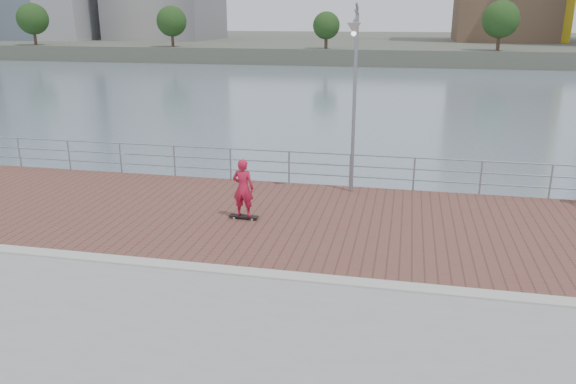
# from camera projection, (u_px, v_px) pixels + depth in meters

# --- Properties ---
(water) EXTENTS (400.00, 400.00, 0.00)m
(water) POSITION_uv_depth(u_px,v_px,m) (270.00, 355.00, 12.87)
(water) COLOR slate
(water) RESTS_ON ground
(brick_lane) EXTENTS (40.00, 6.80, 0.02)m
(brick_lane) POSITION_uv_depth(u_px,v_px,m) (300.00, 219.00, 15.62)
(brick_lane) COLOR brown
(brick_lane) RESTS_ON seawall
(curb) EXTENTS (40.00, 0.40, 0.06)m
(curb) POSITION_uv_depth(u_px,v_px,m) (269.00, 274.00, 12.25)
(curb) COLOR #B7B5AD
(curb) RESTS_ON seawall
(far_shore) EXTENTS (320.00, 95.00, 2.50)m
(far_shore) POSITION_uv_depth(u_px,v_px,m) (399.00, 44.00, 126.73)
(far_shore) COLOR #4C5142
(far_shore) RESTS_ON ground
(guardrail) EXTENTS (39.06, 0.06, 1.13)m
(guardrail) POSITION_uv_depth(u_px,v_px,m) (319.00, 165.00, 18.58)
(guardrail) COLOR #8C9EA8
(guardrail) RESTS_ON brick_lane
(street_lamp) EXTENTS (0.40, 1.17, 5.52)m
(street_lamp) POSITION_uv_depth(u_px,v_px,m) (354.00, 69.00, 16.54)
(street_lamp) COLOR gray
(street_lamp) RESTS_ON brick_lane
(skateboard) EXTENTS (0.82, 0.24, 0.09)m
(skateboard) POSITION_uv_depth(u_px,v_px,m) (244.00, 216.00, 15.60)
(skateboard) COLOR black
(skateboard) RESTS_ON brick_lane
(skateboarder) EXTENTS (0.61, 0.41, 1.63)m
(skateboarder) POSITION_uv_depth(u_px,v_px,m) (243.00, 188.00, 15.35)
(skateboarder) COLOR #BF1939
(skateboarder) RESTS_ON skateboard
(shoreline_trees) EXTENTS (109.92, 5.21, 6.95)m
(shoreline_trees) POSITION_uv_depth(u_px,v_px,m) (321.00, 21.00, 84.84)
(shoreline_trees) COLOR #473323
(shoreline_trees) RESTS_ON far_shore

